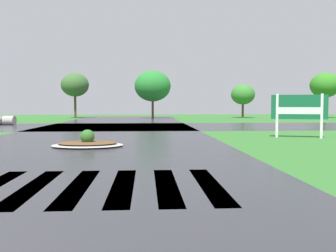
# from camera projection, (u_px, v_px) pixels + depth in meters

# --- Properties ---
(asphalt_roadway) EXTENTS (11.37, 80.00, 0.01)m
(asphalt_roadway) POSITION_uv_depth(u_px,v_px,m) (82.00, 152.00, 12.94)
(asphalt_roadway) COLOR #2B2B30
(asphalt_roadway) RESTS_ON ground
(asphalt_cross_road) EXTENTS (90.00, 10.23, 0.01)m
(asphalt_cross_road) POSITION_uv_depth(u_px,v_px,m) (116.00, 127.00, 27.87)
(asphalt_cross_road) COLOR #2B2B30
(asphalt_cross_road) RESTS_ON ground
(crosswalk_stripes) EXTENTS (7.65, 3.53, 0.01)m
(crosswalk_stripes) POSITION_uv_depth(u_px,v_px,m) (33.00, 187.00, 7.40)
(crosswalk_stripes) COLOR white
(crosswalk_stripes) RESTS_ON ground
(estate_billboard) EXTENTS (2.60, 0.96, 2.22)m
(estate_billboard) POSITION_uv_depth(u_px,v_px,m) (299.00, 109.00, 18.39)
(estate_billboard) COLOR white
(estate_billboard) RESTS_ON ground
(median_island) EXTENTS (2.84, 2.10, 0.68)m
(median_island) POSITION_uv_depth(u_px,v_px,m) (88.00, 143.00, 14.57)
(median_island) COLOR #9E9B93
(median_island) RESTS_ON ground
(background_treeline) EXTENTS (46.30, 5.43, 5.80)m
(background_treeline) POSITION_uv_depth(u_px,v_px,m) (166.00, 87.00, 44.96)
(background_treeline) COLOR #4C3823
(background_treeline) RESTS_ON ground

